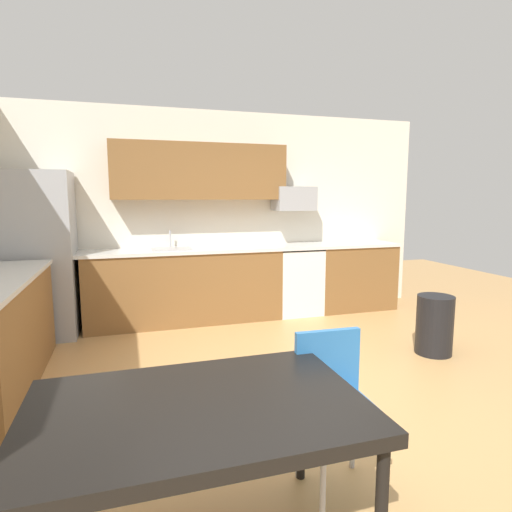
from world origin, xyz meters
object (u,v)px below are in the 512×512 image
Objects in this scene: dining_table at (198,417)px; trash_bin at (435,325)px; refrigerator at (39,255)px; chair_near_table at (335,398)px; microwave at (294,199)px; oven_range at (296,280)px.

dining_table is 2.33× the size of trash_bin.
chair_near_table is (2.00, -3.27, -0.43)m from refrigerator.
microwave is 3.79m from chair_near_table.
oven_range is 1.07× the size of chair_near_table.
microwave is (3.15, 0.18, 0.63)m from refrigerator.
oven_range reaches higher than dining_table.
chair_near_table is at bearing -108.85° from oven_range.
dining_table is at bearing -118.02° from oven_range.
refrigerator is 4.33m from trash_bin.
refrigerator is 3.11× the size of trash_bin.
refrigerator is 3.18m from oven_range.
oven_range reaches higher than chair_near_table.
refrigerator reaches higher than dining_table.
chair_near_table reaches higher than dining_table.
trash_bin is (3.90, -1.78, -0.63)m from refrigerator.
oven_range is 4.13m from dining_table.
chair_near_table is (0.79, 0.29, -0.17)m from dining_table.
microwave reaches higher than trash_bin.
refrigerator reaches higher than microwave.
refrigerator is at bearing 155.48° from trash_bin.
dining_table is at bearing -117.38° from microwave.
refrigerator is 3.21m from microwave.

